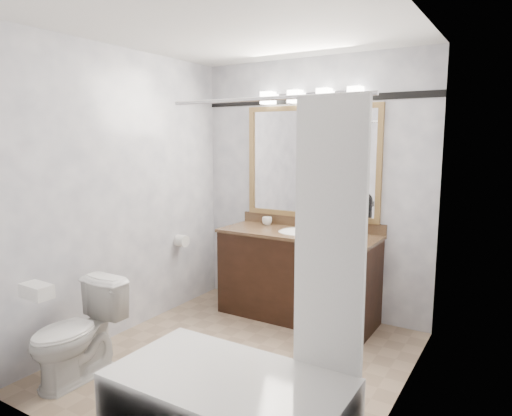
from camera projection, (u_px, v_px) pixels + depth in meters
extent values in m
cube|color=#9F866B|center=(240.00, 361.00, 3.60)|extent=(2.40, 2.60, 0.01)
cube|color=white|center=(238.00, 28.00, 3.22)|extent=(2.40, 2.60, 0.01)
cube|color=white|center=(311.00, 188.00, 4.51)|extent=(2.40, 0.01, 2.50)
cube|color=white|center=(97.00, 234.00, 2.30)|extent=(2.40, 0.01, 2.50)
cube|color=white|center=(125.00, 193.00, 4.03)|extent=(0.01, 2.60, 2.50)
cube|color=white|center=(403.00, 217.00, 2.79)|extent=(0.01, 2.60, 2.50)
cube|color=black|center=(297.00, 277.00, 4.39)|extent=(1.50, 0.55, 0.82)
cube|color=brown|center=(298.00, 234.00, 4.33)|extent=(1.53, 0.58, 0.03)
cube|color=brown|center=(310.00, 223.00, 4.55)|extent=(1.53, 0.03, 0.10)
ellipsoid|color=white|center=(298.00, 235.00, 4.33)|extent=(0.44, 0.34, 0.14)
cube|color=#A6814A|center=(312.00, 107.00, 4.37)|extent=(1.40, 0.04, 0.05)
cube|color=#A6814A|center=(310.00, 215.00, 4.53)|extent=(1.40, 0.04, 0.05)
cube|color=#A6814A|center=(252.00, 161.00, 4.80)|extent=(0.05, 0.04, 1.00)
cube|color=#A6814A|center=(379.00, 164.00, 4.11)|extent=(0.05, 0.04, 1.00)
cube|color=white|center=(311.00, 162.00, 4.46)|extent=(1.30, 0.01, 1.00)
cube|color=silver|center=(312.00, 94.00, 4.35)|extent=(0.90, 0.05, 0.03)
cube|color=white|center=(268.00, 98.00, 4.54)|extent=(0.12, 0.12, 0.12)
cube|color=white|center=(295.00, 97.00, 4.38)|extent=(0.12, 0.12, 0.12)
cube|color=white|center=(324.00, 95.00, 4.23)|extent=(0.12, 0.12, 0.12)
cube|color=white|center=(355.00, 93.00, 4.08)|extent=(0.12, 0.12, 0.12)
cube|color=black|center=(313.00, 100.00, 4.37)|extent=(2.40, 0.01, 0.06)
cube|color=white|center=(229.00, 414.00, 2.51)|extent=(1.30, 0.72, 0.45)
cylinder|color=silver|center=(264.00, 99.00, 2.57)|extent=(1.30, 0.02, 0.02)
cube|color=white|center=(330.00, 242.00, 2.47)|extent=(0.40, 0.04, 1.55)
cylinder|color=white|center=(182.00, 241.00, 4.64)|extent=(0.11, 0.12, 0.12)
imported|color=white|center=(76.00, 333.00, 3.26)|extent=(0.39, 0.69, 0.70)
cube|color=white|center=(37.00, 291.00, 2.97)|extent=(0.22, 0.13, 0.09)
cylinder|color=black|center=(341.00, 238.00, 4.02)|extent=(0.18, 0.18, 0.02)
cylinder|color=black|center=(344.00, 222.00, 4.05)|extent=(0.15, 0.15, 0.26)
sphere|color=black|center=(344.00, 208.00, 4.03)|extent=(0.16, 0.16, 0.16)
cube|color=black|center=(341.00, 214.00, 3.97)|extent=(0.11, 0.11, 0.05)
cylinder|color=silver|center=(340.00, 235.00, 3.99)|extent=(0.06, 0.06, 0.06)
imported|color=white|center=(267.00, 221.00, 4.70)|extent=(0.14, 0.14, 0.08)
imported|color=white|center=(268.00, 221.00, 4.69)|extent=(0.09, 0.09, 0.08)
imported|color=white|center=(300.00, 224.00, 4.45)|extent=(0.05, 0.05, 0.11)
imported|color=white|center=(325.00, 226.00, 4.41)|extent=(0.08, 0.08, 0.08)
cube|color=beige|center=(313.00, 230.00, 4.38)|extent=(0.09, 0.07, 0.02)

